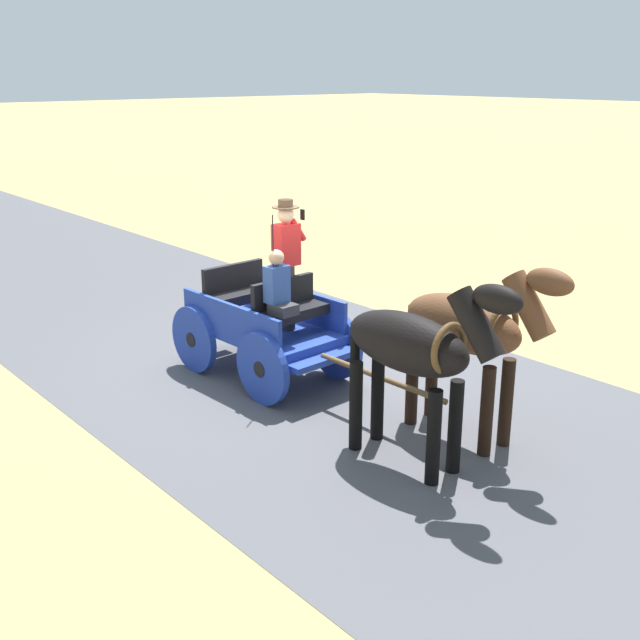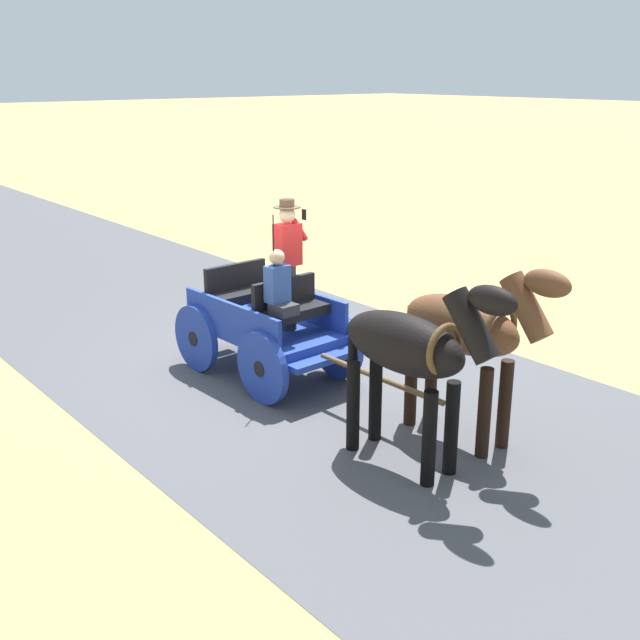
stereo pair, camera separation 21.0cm
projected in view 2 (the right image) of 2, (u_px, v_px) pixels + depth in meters
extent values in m
plane|color=tan|center=(282.00, 367.00, 11.20)|extent=(200.00, 200.00, 0.00)
cube|color=#4C4C51|center=(282.00, 366.00, 11.19)|extent=(6.06, 160.00, 0.01)
cube|color=#1E3899|center=(265.00, 330.00, 10.74)|extent=(1.28, 2.24, 0.12)
cube|color=#1E3899|center=(296.00, 303.00, 11.01)|extent=(0.14, 2.09, 0.44)
cube|color=#1E3899|center=(231.00, 319.00, 10.29)|extent=(0.14, 2.09, 0.44)
cube|color=#1E3899|center=(324.00, 360.00, 9.90)|extent=(1.09, 0.28, 0.08)
cube|color=#1E3899|center=(217.00, 322.00, 11.65)|extent=(0.73, 0.23, 0.06)
cube|color=black|center=(293.00, 313.00, 10.19)|extent=(1.03, 0.40, 0.14)
cube|color=black|center=(284.00, 294.00, 10.25)|extent=(1.02, 0.12, 0.44)
cube|color=black|center=(243.00, 296.00, 10.98)|extent=(1.03, 0.40, 0.14)
cube|color=black|center=(236.00, 279.00, 11.04)|extent=(1.02, 0.12, 0.44)
cylinder|color=#1E3899|center=(337.00, 345.00, 10.66)|extent=(0.14, 0.96, 0.96)
cylinder|color=black|center=(337.00, 345.00, 10.66)|extent=(0.13, 0.22, 0.21)
cylinder|color=#1E3899|center=(262.00, 368.00, 9.84)|extent=(0.14, 0.96, 0.96)
cylinder|color=black|center=(262.00, 368.00, 9.84)|extent=(0.13, 0.22, 0.21)
cylinder|color=#1E3899|center=(268.00, 320.00, 11.75)|extent=(0.14, 0.96, 0.96)
cylinder|color=black|center=(268.00, 320.00, 11.75)|extent=(0.13, 0.22, 0.21)
cylinder|color=#1E3899|center=(196.00, 338.00, 10.93)|extent=(0.14, 0.96, 0.96)
cylinder|color=black|center=(196.00, 338.00, 10.93)|extent=(0.13, 0.22, 0.21)
cylinder|color=brown|center=(378.00, 378.00, 9.19)|extent=(0.14, 2.00, 0.07)
cylinder|color=black|center=(274.00, 265.00, 9.79)|extent=(0.02, 0.02, 1.30)
cylinder|color=#2D2D33|center=(288.00, 297.00, 10.44)|extent=(0.22, 0.22, 0.90)
cube|color=red|center=(287.00, 245.00, 10.22)|extent=(0.35, 0.23, 0.56)
sphere|color=beige|center=(287.00, 215.00, 10.09)|extent=(0.22, 0.22, 0.22)
cylinder|color=#473323|center=(287.00, 207.00, 10.06)|extent=(0.36, 0.36, 0.01)
cylinder|color=#473323|center=(287.00, 203.00, 10.05)|extent=(0.20, 0.20, 0.10)
cylinder|color=red|center=(300.00, 230.00, 10.25)|extent=(0.26, 0.09, 0.32)
cube|color=black|center=(304.00, 215.00, 10.21)|extent=(0.02, 0.07, 0.14)
cube|color=#2D2D33|center=(284.00, 309.00, 9.91)|extent=(0.29, 0.33, 0.14)
cube|color=#2D4C99|center=(277.00, 284.00, 9.90)|extent=(0.31, 0.21, 0.48)
sphere|color=tan|center=(277.00, 257.00, 9.79)|extent=(0.20, 0.20, 0.20)
ellipsoid|color=brown|center=(460.00, 325.00, 8.69)|extent=(0.59, 1.57, 0.64)
cylinder|color=black|center=(505.00, 404.00, 8.67)|extent=(0.15, 0.15, 1.05)
cylinder|color=black|center=(484.00, 413.00, 8.44)|extent=(0.15, 0.15, 1.05)
cylinder|color=black|center=(431.00, 376.00, 9.45)|extent=(0.15, 0.15, 1.05)
cylinder|color=black|center=(411.00, 384.00, 9.23)|extent=(0.15, 0.15, 1.05)
cylinder|color=brown|center=(526.00, 307.00, 7.95)|extent=(0.27, 0.65, 0.73)
ellipsoid|color=brown|center=(547.00, 283.00, 7.70)|extent=(0.23, 0.54, 0.28)
cube|color=black|center=(525.00, 304.00, 7.96)|extent=(0.07, 0.50, 0.56)
cylinder|color=black|center=(411.00, 334.00, 9.32)|extent=(0.11, 0.11, 0.70)
torus|color=brown|center=(501.00, 330.00, 8.27)|extent=(0.55, 0.08, 0.55)
ellipsoid|color=black|center=(403.00, 343.00, 8.09)|extent=(0.65, 1.59, 0.64)
cylinder|color=black|center=(451.00, 428.00, 8.09)|extent=(0.15, 0.15, 1.05)
cylinder|color=black|center=(429.00, 439.00, 7.85)|extent=(0.15, 0.15, 1.05)
cylinder|color=black|center=(375.00, 397.00, 8.85)|extent=(0.15, 0.15, 1.05)
cylinder|color=black|center=(353.00, 406.00, 8.61)|extent=(0.15, 0.15, 1.05)
cylinder|color=black|center=(471.00, 326.00, 7.38)|extent=(0.30, 0.66, 0.73)
ellipsoid|color=black|center=(493.00, 300.00, 7.13)|extent=(0.25, 0.55, 0.28)
cube|color=black|center=(470.00, 322.00, 7.38)|extent=(0.09, 0.51, 0.56)
cylinder|color=black|center=(353.00, 352.00, 8.70)|extent=(0.11, 0.11, 0.70)
torus|color=brown|center=(445.00, 349.00, 7.68)|extent=(0.55, 0.10, 0.55)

